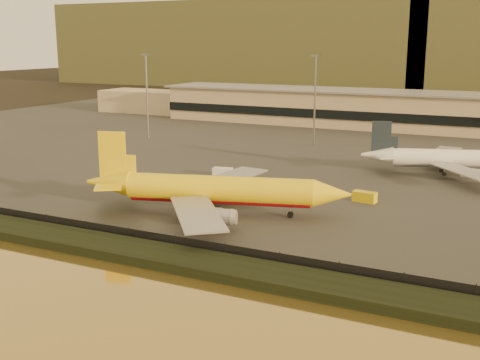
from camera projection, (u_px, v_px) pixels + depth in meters
The scene contains 11 objects.
ground at pixel (208, 226), 97.80m from camera, with size 900.00×900.00×0.00m, color black.
embankment at pixel (148, 254), 82.78m from camera, with size 320.00×7.00×1.40m, color black.
tarmac at pixel (362, 141), 180.85m from camera, with size 320.00×220.00×0.20m, color #2D2D2D.
perimeter_fence at pixel (164, 241), 86.14m from camera, with size 300.00×0.05×2.20m, color black.
terminal_building at pixel (345, 108), 212.43m from camera, with size 202.00×25.00×12.60m.
apron_light_masts at pixel (402, 96), 153.41m from camera, with size 152.20×12.20×25.40m.
distant_hills at pixel (431, 38), 396.97m from camera, with size 470.00×160.00×70.00m.
dhl_cargo_jet at pixel (215, 190), 103.04m from camera, with size 45.69×43.71×13.87m.
white_narrowbody_jet at pixel (454, 159), 133.82m from camera, with size 39.75×37.76×11.72m.
gse_vehicle_yellow at pixel (365, 197), 111.41m from camera, with size 4.31×1.94×1.94m, color yellow.
gse_vehicle_white at pixel (223, 172), 132.47m from camera, with size 4.26×1.92×1.92m, color white.
Camera 1 is at (45.99, -81.71, 29.26)m, focal length 45.00 mm.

